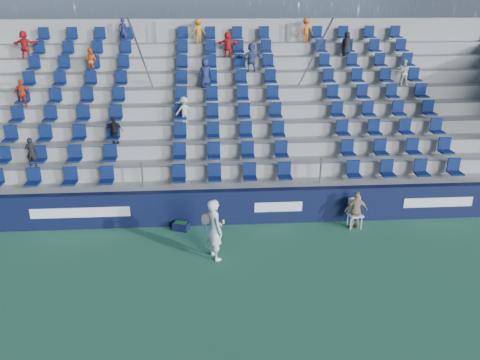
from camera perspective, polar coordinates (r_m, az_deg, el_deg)
name	(u,v)px	position (r m, az deg, el deg)	size (l,w,h in m)	color
ground	(240,274)	(13.22, -0.05, -11.43)	(70.00, 70.00, 0.00)	#327551
sponsor_wall	(233,207)	(15.69, -0.81, -3.28)	(24.00, 0.32, 1.20)	black
grandstand	(227,123)	(19.96, -1.65, 6.95)	(24.00, 8.17, 6.63)	gray
tennis_player	(215,229)	(13.54, -3.11, -6.03)	(0.75, 0.80, 1.87)	white
line_judge_chair	(354,210)	(15.95, 13.77, -3.63)	(0.52, 0.53, 1.00)	white
line_judge	(356,210)	(15.78, 13.96, -3.59)	(0.77, 0.32, 1.31)	tan
ball_bin	(181,226)	(15.54, -7.21, -5.56)	(0.57, 0.47, 0.28)	#0E1334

